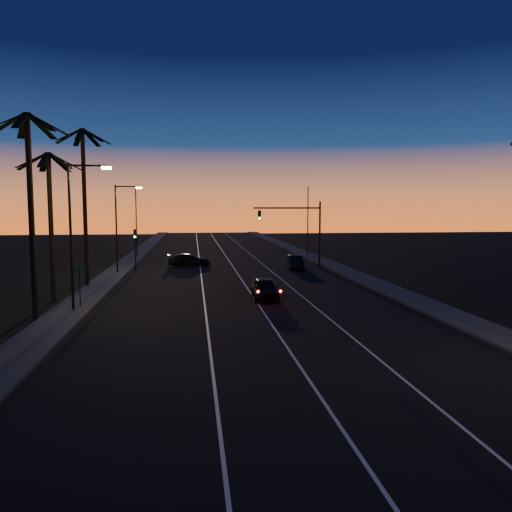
{
  "coord_description": "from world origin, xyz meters",
  "views": [
    {
      "loc": [
        -3.68,
        -11.07,
        6.38
      ],
      "look_at": [
        0.5,
        22.16,
        3.1
      ],
      "focal_mm": 35.0,
      "sensor_mm": 36.0,
      "label": 1
    }
  ],
  "objects": [
    {
      "name": "palm_far",
      "position": [
        -12.2,
        30.0,
        7.61
      ],
      "size": [
        4.25,
        4.16,
        12.53
      ],
      "color": "black",
      "rests_on": "ground"
    },
    {
      "name": "street_sign",
      "position": [
        -10.8,
        21.0,
        1.66
      ],
      "size": [
        0.7,
        0.06,
        2.6
      ],
      "color": "black",
      "rests_on": "ground"
    },
    {
      "name": "palm_near",
      "position": [
        -12.6,
        18.0,
        7.07
      ],
      "size": [
        4.25,
        4.16,
        11.53
      ],
      "color": "black",
      "rests_on": "ground"
    },
    {
      "name": "signal_post",
      "position": [
        -9.5,
        39.98,
        2.89
      ],
      "size": [
        0.28,
        0.37,
        4.2
      ],
      "color": "black",
      "rests_on": "ground"
    },
    {
      "name": "lane_stripe_right",
      "position": [
        4.0,
        30.0,
        0.02
      ],
      "size": [
        0.12,
        160.0,
        0.01
      ],
      "primitive_type": "cube",
      "color": "silver",
      "rests_on": "road"
    },
    {
      "name": "palm_mid",
      "position": [
        -13.2,
        24.0,
        6.25
      ],
      "size": [
        4.25,
        4.16,
        10.03
      ],
      "color": "black",
      "rests_on": "ground"
    },
    {
      "name": "far_pole_left",
      "position": [
        -11.0,
        55.0,
        4.5
      ],
      "size": [
        0.14,
        0.14,
        9.0
      ],
      "primitive_type": "cylinder",
      "color": "black",
      "rests_on": "ground"
    },
    {
      "name": "right_car",
      "position": [
        6.75,
        39.33,
        0.71
      ],
      "size": [
        1.88,
        4.36,
        1.4
      ],
      "color": "black",
      "rests_on": "road"
    },
    {
      "name": "lane_stripe_mid",
      "position": [
        0.5,
        30.0,
        0.02
      ],
      "size": [
        0.12,
        160.0,
        0.01
      ],
      "primitive_type": "cube",
      "color": "silver",
      "rests_on": "road"
    },
    {
      "name": "streetlight_left_near",
      "position": [
        -10.7,
        20.0,
        5.32
      ],
      "size": [
        2.55,
        0.26,
        9.0
      ],
      "color": "black",
      "rests_on": "ground"
    },
    {
      "name": "signal_mast",
      "position": [
        7.14,
        39.99,
        4.78
      ],
      "size": [
        7.1,
        0.41,
        7.0
      ],
      "color": "black",
      "rests_on": "ground"
    },
    {
      "name": "lead_car",
      "position": [
        1.22,
        22.86,
        0.74
      ],
      "size": [
        1.86,
        4.83,
        1.46
      ],
      "color": "black",
      "rests_on": "road"
    },
    {
      "name": "cross_car",
      "position": [
        -4.19,
        43.21,
        0.68
      ],
      "size": [
        4.71,
        2.15,
        1.33
      ],
      "color": "black",
      "rests_on": "road"
    },
    {
      "name": "far_pole_right",
      "position": [
        11.0,
        52.0,
        4.5
      ],
      "size": [
        0.14,
        0.14,
        9.0
      ],
      "primitive_type": "cylinder",
      "color": "black",
      "rests_on": "ground"
    },
    {
      "name": "sidewalk_right",
      "position": [
        11.2,
        30.0,
        0.08
      ],
      "size": [
        2.4,
        170.0,
        0.16
      ],
      "primitive_type": "cube",
      "color": "#333330",
      "rests_on": "ground"
    },
    {
      "name": "road",
      "position": [
        0.0,
        30.0,
        0.01
      ],
      "size": [
        20.0,
        170.0,
        0.01
      ],
      "primitive_type": "cube",
      "color": "black",
      "rests_on": "ground"
    },
    {
      "name": "streetlight_left_far",
      "position": [
        -10.69,
        38.0,
        5.06
      ],
      "size": [
        2.55,
        0.26,
        8.5
      ],
      "color": "black",
      "rests_on": "ground"
    },
    {
      "name": "lane_stripe_left",
      "position": [
        -3.0,
        30.0,
        0.02
      ],
      "size": [
        0.12,
        160.0,
        0.01
      ],
      "primitive_type": "cube",
      "color": "silver",
      "rests_on": "road"
    },
    {
      "name": "sidewalk_left",
      "position": [
        -11.2,
        30.0,
        0.08
      ],
      "size": [
        2.4,
        170.0,
        0.16
      ],
      "primitive_type": "cube",
      "color": "#333330",
      "rests_on": "ground"
    },
    {
      "name": "ground",
      "position": [
        0.0,
        0.0,
        0.0
      ],
      "size": [
        220.0,
        220.0,
        0.0
      ],
      "primitive_type": "plane",
      "color": "black",
      "rests_on": "ground"
    }
  ]
}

